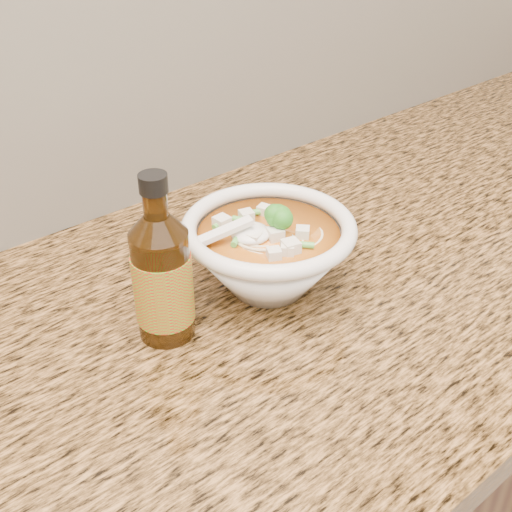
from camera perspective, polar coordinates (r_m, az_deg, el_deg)
soup_bowl at (r=0.79m, az=1.12°, el=0.21°), size 0.24×0.21×0.12m
hot_sauce_bottle at (r=0.71m, az=-8.31°, el=-1.95°), size 0.08×0.08×0.20m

